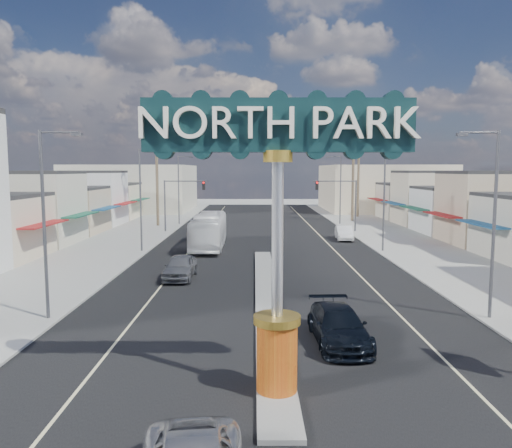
{
  "coord_description": "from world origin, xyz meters",
  "views": [
    {
      "loc": [
        -0.73,
        -13.3,
        7.17
      ],
      "look_at": [
        -0.63,
        11.36,
        4.5
      ],
      "focal_mm": 35.0,
      "sensor_mm": 36.0,
      "label": 1
    }
  ],
  "objects_px": {
    "palm_left_far": "(156,135)",
    "streetlight_l_far": "(180,186)",
    "palm_right_mid": "(354,145)",
    "streetlight_r_near": "(491,215)",
    "gateway_sign": "(278,211)",
    "suv_right": "(339,326)",
    "city_bus": "(209,231)",
    "car_parked_left": "(180,267)",
    "traffic_signal_left": "(180,195)",
    "streetlight_l_mid": "(142,194)",
    "palm_right_far": "(359,135)",
    "car_parked_right": "(344,233)",
    "traffic_signal_right": "(340,195)",
    "streetlight_r_far": "(339,186)",
    "streetlight_r_mid": "(382,194)",
    "streetlight_l_near": "(47,215)"
  },
  "relations": [
    {
      "from": "gateway_sign",
      "to": "traffic_signal_right",
      "type": "distance_m",
      "value": 43.04
    },
    {
      "from": "gateway_sign",
      "to": "suv_right",
      "type": "relative_size",
      "value": 1.78
    },
    {
      "from": "palm_left_far",
      "to": "suv_right",
      "type": "distance_m",
      "value": 47.26
    },
    {
      "from": "streetlight_l_mid",
      "to": "car_parked_right",
      "type": "height_order",
      "value": "streetlight_l_mid"
    },
    {
      "from": "traffic_signal_right",
      "to": "city_bus",
      "type": "height_order",
      "value": "traffic_signal_right"
    },
    {
      "from": "traffic_signal_right",
      "to": "car_parked_right",
      "type": "bearing_deg",
      "value": -95.66
    },
    {
      "from": "traffic_signal_left",
      "to": "palm_right_far",
      "type": "relative_size",
      "value": 0.43
    },
    {
      "from": "streetlight_r_near",
      "to": "suv_right",
      "type": "bearing_deg",
      "value": -157.11
    },
    {
      "from": "palm_left_far",
      "to": "streetlight_l_far",
      "type": "bearing_deg",
      "value": 37.92
    },
    {
      "from": "traffic_signal_left",
      "to": "streetlight_l_mid",
      "type": "relative_size",
      "value": 0.67
    },
    {
      "from": "traffic_signal_right",
      "to": "palm_left_far",
      "type": "distance_m",
      "value": 24.09
    },
    {
      "from": "palm_left_far",
      "to": "palm_right_mid",
      "type": "distance_m",
      "value": 26.7
    },
    {
      "from": "gateway_sign",
      "to": "car_parked_right",
      "type": "height_order",
      "value": "gateway_sign"
    },
    {
      "from": "streetlight_l_far",
      "to": "streetlight_r_far",
      "type": "bearing_deg",
      "value": 0.0
    },
    {
      "from": "streetlight_r_near",
      "to": "streetlight_r_far",
      "type": "relative_size",
      "value": 1.0
    },
    {
      "from": "streetlight_l_mid",
      "to": "streetlight_l_far",
      "type": "height_order",
      "value": "same"
    },
    {
      "from": "car_parked_right",
      "to": "city_bus",
      "type": "height_order",
      "value": "city_bus"
    },
    {
      "from": "streetlight_r_mid",
      "to": "streetlight_l_far",
      "type": "bearing_deg",
      "value": 133.48
    },
    {
      "from": "traffic_signal_left",
      "to": "palm_left_far",
      "type": "distance_m",
      "value": 10.14
    },
    {
      "from": "gateway_sign",
      "to": "streetlight_r_near",
      "type": "height_order",
      "value": "gateway_sign"
    },
    {
      "from": "gateway_sign",
      "to": "streetlight_r_near",
      "type": "relative_size",
      "value": 1.02
    },
    {
      "from": "streetlight_r_near",
      "to": "city_bus",
      "type": "bearing_deg",
      "value": 124.29
    },
    {
      "from": "traffic_signal_left",
      "to": "streetlight_r_near",
      "type": "relative_size",
      "value": 0.67
    },
    {
      "from": "streetlight_l_mid",
      "to": "car_parked_left",
      "type": "relative_size",
      "value": 1.94
    },
    {
      "from": "streetlight_r_near",
      "to": "palm_right_mid",
      "type": "height_order",
      "value": "palm_right_mid"
    },
    {
      "from": "gateway_sign",
      "to": "traffic_signal_left",
      "type": "distance_m",
      "value": 43.04
    },
    {
      "from": "streetlight_r_mid",
      "to": "palm_left_far",
      "type": "xyz_separation_m",
      "value": [
        -23.43,
        20.0,
        6.43
      ]
    },
    {
      "from": "city_bus",
      "to": "car_parked_left",
      "type": "bearing_deg",
      "value": -93.37
    },
    {
      "from": "streetlight_l_near",
      "to": "car_parked_right",
      "type": "distance_m",
      "value": 33.76
    },
    {
      "from": "streetlight_l_mid",
      "to": "streetlight_r_mid",
      "type": "height_order",
      "value": "same"
    },
    {
      "from": "streetlight_l_near",
      "to": "city_bus",
      "type": "height_order",
      "value": "streetlight_l_near"
    },
    {
      "from": "palm_left_far",
      "to": "city_bus",
      "type": "height_order",
      "value": "palm_left_far"
    },
    {
      "from": "traffic_signal_left",
      "to": "streetlight_r_near",
      "type": "height_order",
      "value": "streetlight_r_near"
    },
    {
      "from": "streetlight_r_far",
      "to": "palm_left_far",
      "type": "distance_m",
      "value": 24.38
    },
    {
      "from": "streetlight_l_near",
      "to": "streetlight_l_far",
      "type": "distance_m",
      "value": 42.0
    },
    {
      "from": "traffic_signal_left",
      "to": "car_parked_left",
      "type": "bearing_deg",
      "value": -81.81
    },
    {
      "from": "streetlight_r_near",
      "to": "car_parked_left",
      "type": "bearing_deg",
      "value": 150.25
    },
    {
      "from": "streetlight_r_mid",
      "to": "car_parked_left",
      "type": "bearing_deg",
      "value": -145.98
    },
    {
      "from": "palm_right_far",
      "to": "car_parked_right",
      "type": "relative_size",
      "value": 3.17
    },
    {
      "from": "traffic_signal_right",
      "to": "city_bus",
      "type": "bearing_deg",
      "value": -140.82
    },
    {
      "from": "palm_right_mid",
      "to": "streetlight_r_near",
      "type": "bearing_deg",
      "value": -93.19
    },
    {
      "from": "streetlight_l_mid",
      "to": "palm_right_far",
      "type": "xyz_separation_m",
      "value": [
        25.43,
        32.0,
        7.32
      ]
    },
    {
      "from": "palm_left_far",
      "to": "car_parked_right",
      "type": "xyz_separation_m",
      "value": [
        21.55,
        -12.42,
        -10.77
      ]
    },
    {
      "from": "streetlight_r_mid",
      "to": "suv_right",
      "type": "bearing_deg",
      "value": -108.23
    },
    {
      "from": "palm_left_far",
      "to": "suv_right",
      "type": "height_order",
      "value": "palm_left_far"
    },
    {
      "from": "palm_right_far",
      "to": "car_parked_right",
      "type": "height_order",
      "value": "palm_right_far"
    },
    {
      "from": "streetlight_l_far",
      "to": "car_parked_left",
      "type": "xyz_separation_m",
      "value": [
        4.82,
        -32.83,
        -4.28
      ]
    },
    {
      "from": "palm_right_far",
      "to": "car_parked_left",
      "type": "relative_size",
      "value": 3.04
    },
    {
      "from": "streetlight_r_far",
      "to": "city_bus",
      "type": "relative_size",
      "value": 0.8
    },
    {
      "from": "traffic_signal_left",
      "to": "streetlight_r_mid",
      "type": "xyz_separation_m",
      "value": [
        19.62,
        -13.99,
        0.79
      ]
    }
  ]
}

